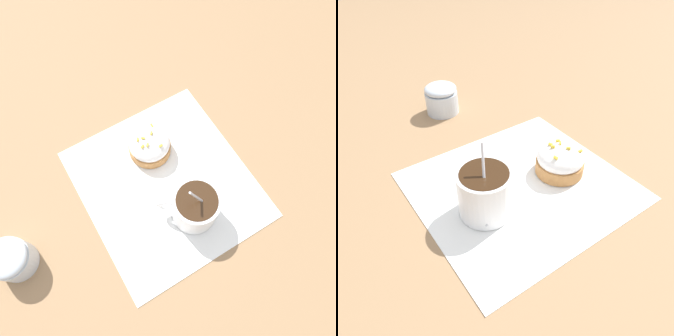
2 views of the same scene
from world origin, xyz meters
TOP-DOWN VIEW (x-y plane):
  - ground_plane at (0.00, 0.00)m, footprint 3.00×3.00m
  - paper_napkin at (0.00, 0.00)m, footprint 0.33×0.31m
  - coffee_cup at (0.08, 0.01)m, footprint 0.08×0.10m
  - frosted_pastry at (-0.08, 0.01)m, footprint 0.08×0.08m
  - sugar_bowl at (-0.01, -0.30)m, footprint 0.07×0.07m

SIDE VIEW (x-z plane):
  - ground_plane at x=0.00m, z-range 0.00..0.00m
  - paper_napkin at x=0.00m, z-range 0.00..0.00m
  - frosted_pastry at x=-0.08m, z-range 0.00..0.05m
  - sugar_bowl at x=-0.01m, z-range 0.00..0.07m
  - coffee_cup at x=0.08m, z-range -0.02..0.10m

